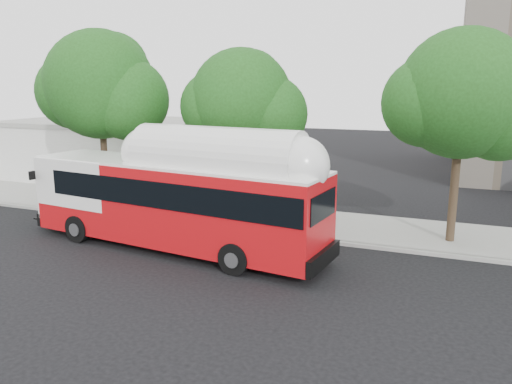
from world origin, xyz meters
The scene contains 10 objects.
ground centered at (0.00, 0.00, 0.00)m, with size 120.00×120.00×0.00m, color black.
sidewalk centered at (0.00, 6.50, 0.07)m, with size 60.00×5.00×0.15m, color gray.
curb_strip centered at (0.00, 3.90, 0.07)m, with size 60.00×0.30×0.15m, color gray.
red_curb_segment centered at (-3.00, 3.90, 0.08)m, with size 10.00×0.32×0.16m, color maroon.
street_tree_left centered at (-8.53, 5.56, 6.60)m, with size 6.67×5.80×9.74m.
street_tree_mid centered at (-0.59, 6.06, 5.91)m, with size 5.75×5.00×8.62m.
street_tree_right centered at (9.44, 5.86, 6.26)m, with size 6.21×5.40×9.18m.
low_commercial_bldg centered at (-14.00, 14.00, 2.15)m, with size 16.20×10.20×4.25m.
transit_bus centered at (-1.82, 0.81, 1.98)m, with size 14.53×4.56×4.23m.
signal_pole centered at (-6.75, 4.52, 1.99)m, with size 0.11×0.37×3.88m.
Camera 1 is at (8.69, -16.82, 6.89)m, focal length 35.00 mm.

